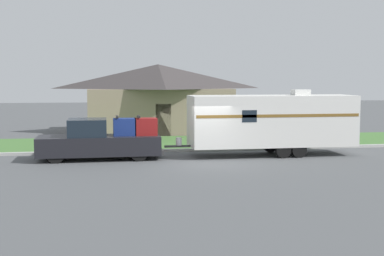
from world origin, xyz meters
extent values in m
plane|color=#515456|center=(0.00, 0.00, 0.00)|extent=(120.00, 120.00, 0.00)
cube|color=#ADADA8|center=(0.00, 3.75, 0.07)|extent=(80.00, 0.30, 0.14)
cube|color=#477538|center=(0.00, 7.40, 0.01)|extent=(80.00, 7.00, 0.03)
cube|color=gray|center=(-0.74, 14.16, 1.52)|extent=(9.63, 6.34, 3.05)
pyramid|color=#3D3838|center=(-0.74, 14.16, 3.89)|extent=(10.40, 6.85, 1.68)
cube|color=#4C3828|center=(-0.74, 11.02, 1.05)|extent=(1.00, 0.06, 2.10)
cylinder|color=black|center=(-6.69, 0.94, 0.42)|extent=(0.84, 0.28, 0.84)
cylinder|color=black|center=(-6.69, 2.56, 0.42)|extent=(0.84, 0.28, 0.84)
cylinder|color=black|center=(-2.99, 0.94, 0.42)|extent=(0.84, 0.28, 0.84)
cylinder|color=black|center=(-2.99, 2.56, 0.42)|extent=(0.84, 0.28, 0.84)
cube|color=black|center=(-5.91, 1.75, 0.66)|extent=(3.36, 1.98, 0.87)
cube|color=#19232D|center=(-5.31, 1.75, 1.50)|extent=(1.75, 1.82, 0.80)
cube|color=black|center=(-3.10, 1.75, 0.66)|extent=(2.26, 1.98, 0.87)
cube|color=#333333|center=(-1.92, 1.75, 0.35)|extent=(0.12, 1.78, 0.20)
cube|color=navy|center=(-3.60, 1.75, 1.50)|extent=(1.04, 0.83, 0.80)
cube|color=black|center=(-3.93, 1.75, 1.98)|extent=(0.10, 0.91, 0.08)
cube|color=maroon|center=(-2.61, 1.75, 1.50)|extent=(1.04, 0.83, 0.80)
cube|color=black|center=(-2.94, 1.75, 1.98)|extent=(0.10, 0.91, 0.08)
cylinder|color=black|center=(3.81, 0.75, 0.36)|extent=(0.72, 0.22, 0.72)
cylinder|color=black|center=(3.81, 2.76, 0.36)|extent=(0.72, 0.22, 0.72)
cylinder|color=black|center=(4.59, 0.75, 0.36)|extent=(0.72, 0.22, 0.72)
cylinder|color=black|center=(4.59, 2.76, 0.36)|extent=(0.72, 0.22, 0.72)
cube|color=silver|center=(3.55, 1.75, 1.71)|extent=(8.07, 2.30, 2.45)
cube|color=brown|center=(3.55, 0.60, 2.02)|extent=(7.91, 0.01, 0.14)
cube|color=#383838|center=(-1.10, 1.75, 0.54)|extent=(1.25, 0.12, 0.10)
cylinder|color=silver|center=(-1.04, 1.75, 0.77)|extent=(0.28, 0.28, 0.36)
cube|color=silver|center=(5.01, 1.75, 3.07)|extent=(0.80, 0.68, 0.28)
cube|color=#19232D|center=(2.10, 0.60, 2.02)|extent=(0.70, 0.01, 0.56)
cylinder|color=brown|center=(2.80, 4.72, 0.51)|extent=(0.09, 0.09, 1.01)
cube|color=black|center=(2.80, 4.72, 1.12)|extent=(0.48, 0.20, 0.22)
camera|label=1|loc=(-4.58, -23.24, 3.80)|focal=50.00mm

